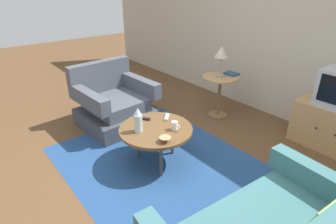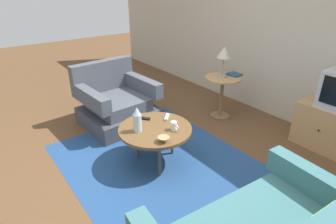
{
  "view_description": "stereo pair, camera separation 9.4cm",
  "coord_description": "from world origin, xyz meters",
  "px_view_note": "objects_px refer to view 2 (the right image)",
  "views": [
    {
      "loc": [
        2.05,
        -1.56,
        1.98
      ],
      "look_at": [
        -0.24,
        0.29,
        0.55
      ],
      "focal_mm": 29.46,
      "sensor_mm": 36.0,
      "label": 1
    },
    {
      "loc": [
        2.11,
        -1.49,
        1.98
      ],
      "look_at": [
        -0.24,
        0.29,
        0.55
      ],
      "focal_mm": 29.46,
      "sensor_mm": 36.0,
      "label": 2
    }
  ],
  "objects_px": {
    "table_lamp": "(224,53)",
    "tv_remote_dark": "(143,118)",
    "book": "(234,74)",
    "armchair": "(116,104)",
    "bowl": "(164,139)",
    "tv_remote_silver": "(167,117)",
    "coffee_table": "(155,130)",
    "side_table": "(222,89)",
    "vase": "(137,120)",
    "mug": "(174,126)"
  },
  "relations": [
    {
      "from": "side_table",
      "to": "table_lamp",
      "type": "height_order",
      "value": "table_lamp"
    },
    {
      "from": "armchair",
      "to": "tv_remote_silver",
      "type": "xyz_separation_m",
      "value": [
        1.08,
        0.14,
        0.17
      ]
    },
    {
      "from": "side_table",
      "to": "bowl",
      "type": "height_order",
      "value": "side_table"
    },
    {
      "from": "coffee_table",
      "to": "mug",
      "type": "xyz_separation_m",
      "value": [
        0.16,
        0.14,
        0.08
      ]
    },
    {
      "from": "book",
      "to": "coffee_table",
      "type": "bearing_deg",
      "value": -78.77
    },
    {
      "from": "mug",
      "to": "tv_remote_silver",
      "type": "height_order",
      "value": "mug"
    },
    {
      "from": "tv_remote_dark",
      "to": "tv_remote_silver",
      "type": "height_order",
      "value": "same"
    },
    {
      "from": "armchair",
      "to": "side_table",
      "type": "distance_m",
      "value": 1.62
    },
    {
      "from": "vase",
      "to": "tv_remote_silver",
      "type": "height_order",
      "value": "vase"
    },
    {
      "from": "table_lamp",
      "to": "tv_remote_dark",
      "type": "bearing_deg",
      "value": -84.74
    },
    {
      "from": "coffee_table",
      "to": "armchair",
      "type": "bearing_deg",
      "value": 174.37
    },
    {
      "from": "side_table",
      "to": "mug",
      "type": "bearing_deg",
      "value": -68.36
    },
    {
      "from": "armchair",
      "to": "book",
      "type": "relative_size",
      "value": 5.24
    },
    {
      "from": "bowl",
      "to": "mug",
      "type": "bearing_deg",
      "value": 118.5
    },
    {
      "from": "bowl",
      "to": "tv_remote_dark",
      "type": "height_order",
      "value": "bowl"
    },
    {
      "from": "coffee_table",
      "to": "side_table",
      "type": "bearing_deg",
      "value": 104.03
    },
    {
      "from": "tv_remote_silver",
      "to": "book",
      "type": "distance_m",
      "value": 1.48
    },
    {
      "from": "armchair",
      "to": "mug",
      "type": "xyz_separation_m",
      "value": [
        1.36,
        0.02,
        0.21
      ]
    },
    {
      "from": "table_lamp",
      "to": "tv_remote_silver",
      "type": "distance_m",
      "value": 1.38
    },
    {
      "from": "table_lamp",
      "to": "bowl",
      "type": "bearing_deg",
      "value": -66.53
    },
    {
      "from": "table_lamp",
      "to": "tv_remote_dark",
      "type": "xyz_separation_m",
      "value": [
        0.14,
        -1.49,
        -0.53
      ]
    },
    {
      "from": "coffee_table",
      "to": "book",
      "type": "relative_size",
      "value": 4.21
    },
    {
      "from": "bowl",
      "to": "tv_remote_silver",
      "type": "xyz_separation_m",
      "value": [
        -0.42,
        0.36,
        -0.02
      ]
    },
    {
      "from": "mug",
      "to": "bowl",
      "type": "relative_size",
      "value": 0.98
    },
    {
      "from": "coffee_table",
      "to": "side_table",
      "type": "relative_size",
      "value": 1.28
    },
    {
      "from": "mug",
      "to": "book",
      "type": "relative_size",
      "value": 0.62
    },
    {
      "from": "mug",
      "to": "book",
      "type": "xyz_separation_m",
      "value": [
        -0.5,
        1.56,
        0.16
      ]
    },
    {
      "from": "mug",
      "to": "book",
      "type": "height_order",
      "value": "book"
    },
    {
      "from": "armchair",
      "to": "side_table",
      "type": "bearing_deg",
      "value": 145.72
    },
    {
      "from": "side_table",
      "to": "tv_remote_dark",
      "type": "height_order",
      "value": "side_table"
    },
    {
      "from": "side_table",
      "to": "bowl",
      "type": "relative_size",
      "value": 5.21
    },
    {
      "from": "table_lamp",
      "to": "book",
      "type": "relative_size",
      "value": 2.29
    },
    {
      "from": "bowl",
      "to": "book",
      "type": "relative_size",
      "value": 0.63
    },
    {
      "from": "coffee_table",
      "to": "bowl",
      "type": "height_order",
      "value": "bowl"
    },
    {
      "from": "vase",
      "to": "tv_remote_dark",
      "type": "distance_m",
      "value": 0.32
    },
    {
      "from": "bowl",
      "to": "coffee_table",
      "type": "bearing_deg",
      "value": 161.44
    },
    {
      "from": "armchair",
      "to": "tv_remote_silver",
      "type": "distance_m",
      "value": 1.1
    },
    {
      "from": "vase",
      "to": "book",
      "type": "xyz_separation_m",
      "value": [
        -0.28,
        1.9,
        0.07
      ]
    },
    {
      "from": "table_lamp",
      "to": "mug",
      "type": "xyz_separation_m",
      "value": [
        0.57,
        -1.36,
        -0.49
      ]
    },
    {
      "from": "armchair",
      "to": "table_lamp",
      "type": "xyz_separation_m",
      "value": [
        0.8,
        1.39,
        0.71
      ]
    },
    {
      "from": "tv_remote_dark",
      "to": "book",
      "type": "xyz_separation_m",
      "value": [
        -0.08,
        1.69,
        0.2
      ]
    },
    {
      "from": "table_lamp",
      "to": "mug",
      "type": "height_order",
      "value": "table_lamp"
    },
    {
      "from": "coffee_table",
      "to": "tv_remote_dark",
      "type": "bearing_deg",
      "value": 177.7
    },
    {
      "from": "armchair",
      "to": "bowl",
      "type": "relative_size",
      "value": 8.29
    },
    {
      "from": "armchair",
      "to": "tv_remote_silver",
      "type": "height_order",
      "value": "armchair"
    },
    {
      "from": "table_lamp",
      "to": "tv_remote_dark",
      "type": "distance_m",
      "value": 1.59
    },
    {
      "from": "coffee_table",
      "to": "tv_remote_silver",
      "type": "distance_m",
      "value": 0.29
    },
    {
      "from": "table_lamp",
      "to": "coffee_table",
      "type": "bearing_deg",
      "value": -75.06
    },
    {
      "from": "mug",
      "to": "tv_remote_silver",
      "type": "distance_m",
      "value": 0.31
    },
    {
      "from": "tv_remote_dark",
      "to": "mug",
      "type": "bearing_deg",
      "value": 158.56
    }
  ]
}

